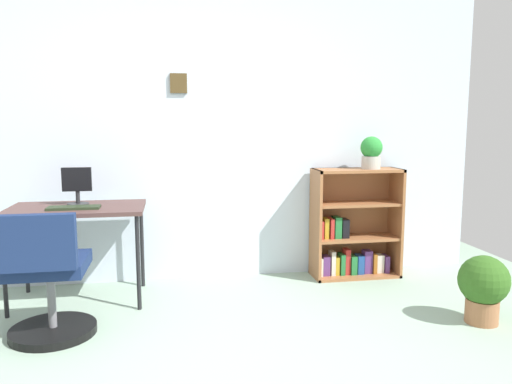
{
  "coord_description": "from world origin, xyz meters",
  "views": [
    {
      "loc": [
        -0.06,
        -2.02,
        1.3
      ],
      "look_at": [
        0.54,
        1.4,
        0.82
      ],
      "focal_mm": 34.78,
      "sensor_mm": 36.0,
      "label": 1
    }
  ],
  "objects_px": {
    "keyboard": "(74,208)",
    "potted_plant_on_shelf": "(371,152)",
    "bookshelf_low": "(352,229)",
    "potted_plant_floor": "(483,286)",
    "monitor": "(77,186)",
    "office_chair": "(48,284)",
    "desk": "(77,215)"
  },
  "relations": [
    {
      "from": "monitor",
      "to": "potted_plant_on_shelf",
      "type": "distance_m",
      "value": 2.35
    },
    {
      "from": "monitor",
      "to": "keyboard",
      "type": "height_order",
      "value": "monitor"
    },
    {
      "from": "potted_plant_on_shelf",
      "to": "keyboard",
      "type": "bearing_deg",
      "value": -172.75
    },
    {
      "from": "desk",
      "to": "monitor",
      "type": "bearing_deg",
      "value": 92.75
    },
    {
      "from": "monitor",
      "to": "keyboard",
      "type": "bearing_deg",
      "value": -89.87
    },
    {
      "from": "office_chair",
      "to": "bookshelf_low",
      "type": "distance_m",
      "value": 2.45
    },
    {
      "from": "keyboard",
      "to": "potted_plant_on_shelf",
      "type": "height_order",
      "value": "potted_plant_on_shelf"
    },
    {
      "from": "monitor",
      "to": "potted_plant_on_shelf",
      "type": "bearing_deg",
      "value": 3.03
    },
    {
      "from": "desk",
      "to": "potted_plant_on_shelf",
      "type": "height_order",
      "value": "potted_plant_on_shelf"
    },
    {
      "from": "desk",
      "to": "potted_plant_floor",
      "type": "xyz_separation_m",
      "value": [
        2.67,
        -0.89,
        -0.39
      ]
    },
    {
      "from": "bookshelf_low",
      "to": "potted_plant_floor",
      "type": "xyz_separation_m",
      "value": [
        0.47,
        -1.15,
        -0.15
      ]
    },
    {
      "from": "desk",
      "to": "keyboard",
      "type": "height_order",
      "value": "keyboard"
    },
    {
      "from": "potted_plant_floor",
      "to": "desk",
      "type": "bearing_deg",
      "value": 161.57
    },
    {
      "from": "keyboard",
      "to": "office_chair",
      "type": "relative_size",
      "value": 0.44
    },
    {
      "from": "keyboard",
      "to": "potted_plant_floor",
      "type": "height_order",
      "value": "keyboard"
    },
    {
      "from": "keyboard",
      "to": "potted_plant_on_shelf",
      "type": "bearing_deg",
      "value": 7.25
    },
    {
      "from": "bookshelf_low",
      "to": "potted_plant_floor",
      "type": "relative_size",
      "value": 2.05
    },
    {
      "from": "bookshelf_low",
      "to": "potted_plant_on_shelf",
      "type": "xyz_separation_m",
      "value": [
        0.13,
        -0.05,
        0.66
      ]
    },
    {
      "from": "office_chair",
      "to": "bookshelf_low",
      "type": "relative_size",
      "value": 0.87
    },
    {
      "from": "monitor",
      "to": "potted_plant_floor",
      "type": "distance_m",
      "value": 2.91
    },
    {
      "from": "bookshelf_low",
      "to": "monitor",
      "type": "bearing_deg",
      "value": -175.42
    },
    {
      "from": "office_chair",
      "to": "monitor",
      "type": "bearing_deg",
      "value": 85.11
    },
    {
      "from": "bookshelf_low",
      "to": "potted_plant_floor",
      "type": "height_order",
      "value": "bookshelf_low"
    },
    {
      "from": "office_chair",
      "to": "keyboard",
      "type": "bearing_deg",
      "value": 83.58
    },
    {
      "from": "bookshelf_low",
      "to": "potted_plant_on_shelf",
      "type": "relative_size",
      "value": 3.41
    },
    {
      "from": "office_chair",
      "to": "potted_plant_on_shelf",
      "type": "relative_size",
      "value": 2.97
    },
    {
      "from": "bookshelf_low",
      "to": "keyboard",
      "type": "bearing_deg",
      "value": -170.99
    },
    {
      "from": "desk",
      "to": "potted_plant_floor",
      "type": "bearing_deg",
      "value": -18.43
    },
    {
      "from": "desk",
      "to": "keyboard",
      "type": "relative_size",
      "value": 2.68
    },
    {
      "from": "monitor",
      "to": "potted_plant_floor",
      "type": "relative_size",
      "value": 0.62
    },
    {
      "from": "monitor",
      "to": "office_chair",
      "type": "distance_m",
      "value": 0.9
    },
    {
      "from": "desk",
      "to": "bookshelf_low",
      "type": "xyz_separation_m",
      "value": [
        2.21,
        0.26,
        -0.24
      ]
    }
  ]
}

